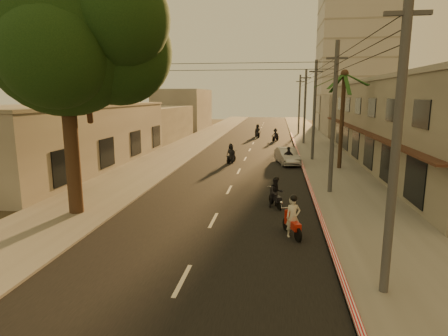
{
  "coord_description": "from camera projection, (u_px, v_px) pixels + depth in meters",
  "views": [
    {
      "loc": [
        2.9,
        -14.89,
        5.88
      ],
      "look_at": [
        -0.11,
        6.42,
        1.72
      ],
      "focal_mm": 30.0,
      "sensor_mm": 36.0,
      "label": 1
    }
  ],
  "objects": [
    {
      "name": "utility_poles",
      "position": [
        315.0,
        88.0,
        33.34
      ],
      "size": [
        1.2,
        48.26,
        9.0
      ],
      "color": "#38383A",
      "rests_on": "ground"
    },
    {
      "name": "sidewalk_left",
      "position": [
        169.0,
        157.0,
        36.45
      ],
      "size": [
        5.0,
        140.0,
        0.12
      ],
      "primitive_type": "cube",
      "color": "slate",
      "rests_on": "ground"
    },
    {
      "name": "filler_right",
      "position": [
        350.0,
        115.0,
        57.24
      ],
      "size": [
        8.0,
        14.0,
        6.0
      ],
      "primitive_type": "cube",
      "color": "#A49E94",
      "rests_on": "ground"
    },
    {
      "name": "left_building",
      "position": [
        72.0,
        136.0,
        31.03
      ],
      "size": [
        8.2,
        24.2,
        5.2
      ],
      "color": "#A49E94",
      "rests_on": "ground"
    },
    {
      "name": "filler_left_near",
      "position": [
        151.0,
        123.0,
        50.55
      ],
      "size": [
        8.0,
        14.0,
        4.4
      ],
      "primitive_type": "cube",
      "color": "#A49E94",
      "rests_on": "ground"
    },
    {
      "name": "palm_tree",
      "position": [
        344.0,
        79.0,
        29.09
      ],
      "size": [
        5.0,
        5.0,
        8.2
      ],
      "color": "black",
      "rests_on": "ground"
    },
    {
      "name": "scooter_far_c",
      "position": [
        258.0,
        131.0,
        53.81
      ],
      "size": [
        1.25,
        1.84,
        1.9
      ],
      "rotation": [
        0.0,
        0.0,
        0.36
      ],
      "color": "black",
      "rests_on": "ground"
    },
    {
      "name": "parked_car",
      "position": [
        287.0,
        156.0,
        32.67
      ],
      "size": [
        3.23,
        4.9,
        1.42
      ],
      "primitive_type": "imported",
      "rotation": [
        0.0,
        0.0,
        0.21
      ],
      "color": "#A5A7AE",
      "rests_on": "ground"
    },
    {
      "name": "sidewalk_right",
      "position": [
        326.0,
        160.0,
        34.39
      ],
      "size": [
        5.0,
        140.0,
        0.12
      ],
      "primitive_type": "cube",
      "color": "slate",
      "rests_on": "ground"
    },
    {
      "name": "scooter_mid_a",
      "position": [
        276.0,
        193.0,
        19.94
      ],
      "size": [
        1.2,
        1.65,
        1.71
      ],
      "rotation": [
        0.0,
        0.0,
        0.37
      ],
      "color": "black",
      "rests_on": "ground"
    },
    {
      "name": "scooter_mid_b",
      "position": [
        288.0,
        157.0,
        31.57
      ],
      "size": [
        1.08,
        1.7,
        1.68
      ],
      "rotation": [
        0.0,
        0.0,
        -0.2
      ],
      "color": "black",
      "rests_on": "ground"
    },
    {
      "name": "scooter_far_b",
      "position": [
        275.0,
        135.0,
        49.34
      ],
      "size": [
        1.5,
        1.57,
        1.68
      ],
      "rotation": [
        0.0,
        0.0,
        -0.46
      ],
      "color": "black",
      "rests_on": "ground"
    },
    {
      "name": "ground",
      "position": [
        206.0,
        236.0,
        15.99
      ],
      "size": [
        160.0,
        160.0,
        0.0
      ],
      "primitive_type": "plane",
      "color": "#383023",
      "rests_on": "ground"
    },
    {
      "name": "filler_left_far",
      "position": [
        183.0,
        109.0,
        67.8
      ],
      "size": [
        8.0,
        14.0,
        7.0
      ],
      "primitive_type": "cube",
      "color": "#A49E94",
      "rests_on": "ground"
    },
    {
      "name": "distant_tower",
      "position": [
        354.0,
        49.0,
        65.57
      ],
      "size": [
        12.1,
        12.1,
        28.0
      ],
      "color": "#B7B5B2",
      "rests_on": "ground"
    },
    {
      "name": "scooter_red",
      "position": [
        293.0,
        218.0,
        15.74
      ],
      "size": [
        1.01,
        1.8,
        1.85
      ],
      "rotation": [
        0.0,
        0.0,
        0.36
      ],
      "color": "black",
      "rests_on": "ground"
    },
    {
      "name": "curb_stripe",
      "position": [
        304.0,
        169.0,
        29.85
      ],
      "size": [
        0.2,
        60.0,
        0.2
      ],
      "primitive_type": "cube",
      "color": "red",
      "rests_on": "ground"
    },
    {
      "name": "broadleaf_tree",
      "position": [
        73.0,
        39.0,
        17.38
      ],
      "size": [
        9.6,
        8.7,
        12.1
      ],
      "color": "black",
      "rests_on": "ground"
    },
    {
      "name": "road",
      "position": [
        245.0,
        159.0,
        35.43
      ],
      "size": [
        10.0,
        140.0,
        0.02
      ],
      "primitive_type": "cube",
      "color": "black",
      "rests_on": "ground"
    },
    {
      "name": "shophouse_row",
      "position": [
        412.0,
        123.0,
        30.88
      ],
      "size": [
        8.8,
        34.2,
        7.3
      ],
      "color": "gray",
      "rests_on": "ground"
    },
    {
      "name": "scooter_far_a",
      "position": [
        231.0,
        154.0,
        33.27
      ],
      "size": [
        1.11,
        1.74,
        1.76
      ],
      "rotation": [
        0.0,
        0.0,
        -0.3
      ],
      "color": "black",
      "rests_on": "ground"
    }
  ]
}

